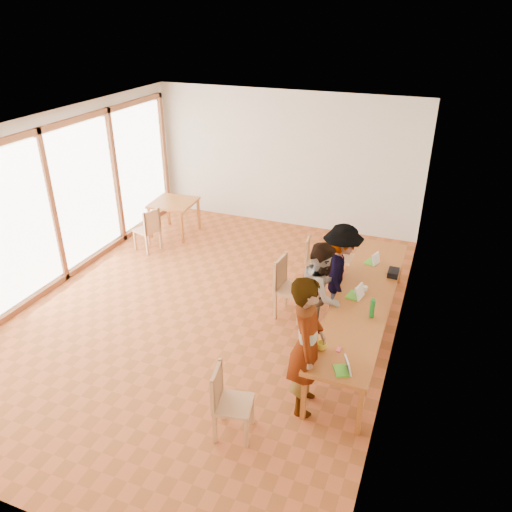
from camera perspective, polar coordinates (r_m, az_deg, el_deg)
The scene contains 24 objects.
ground at distance 8.43m, azimuth -5.45°, elevation -6.22°, with size 8.00×8.00×0.00m, color #AF542A.
wall_back at distance 11.21m, azimuth 3.40°, elevation 10.89°, with size 6.00×0.10×3.00m, color beige.
wall_right at distance 6.99m, azimuth 16.63°, elevation -0.58°, with size 0.10×8.00×3.00m, color beige.
window_wall at distance 9.37m, azimuth -22.41°, elevation 5.58°, with size 0.10×8.00×3.00m, color white.
ceiling at distance 7.24m, azimuth -6.51°, elevation 14.21°, with size 6.00×8.00×0.04m, color white.
communal_table at distance 7.56m, azimuth 12.23°, elevation -4.74°, with size 0.80×4.00×0.75m.
side_table at distance 11.05m, azimuth -9.40°, elevation 5.78°, with size 0.90×0.90×0.75m.
chair_near at distance 5.98m, azimuth -3.56°, elevation -15.58°, with size 0.50×0.50×0.49m.
chair_mid at distance 8.01m, azimuth 3.46°, elevation -2.83°, with size 0.51×0.51×0.54m.
chair_far at distance 9.17m, azimuth 6.39°, elevation 0.23°, with size 0.42×0.42×0.43m.
chair_empty at distance 9.22m, azimuth 9.73°, elevation 0.58°, with size 0.50×0.50×0.49m.
chair_spare at distance 10.36m, azimuth -12.09°, elevation 3.42°, with size 0.53×0.53×0.49m.
person_near at distance 6.11m, azimuth 5.81°, elevation -10.17°, with size 0.68×0.44×1.86m, color gray.
person_mid at distance 7.34m, azimuth 7.52°, elevation -4.33°, with size 0.79×0.62×1.63m, color gray.
person_far at distance 7.90m, azimuth 9.63°, elevation -2.02°, with size 1.06×0.61×1.64m, color gray.
laptop_near at distance 6.04m, azimuth 10.08°, elevation -12.50°, with size 0.26×0.27×0.18m.
laptop_mid at distance 7.45m, azimuth 11.45°, elevation -4.23°, with size 0.26×0.28×0.21m.
laptop_far at distance 8.45m, azimuth 13.26°, elevation -0.51°, with size 0.25×0.27×0.19m.
yellow_mug at distance 6.33m, azimuth 7.51°, elevation -10.15°, with size 0.13×0.13×0.11m, color gold.
green_bottle at distance 7.00m, azimuth 13.14°, elevation -5.86°, with size 0.07×0.07×0.28m, color #166E22.
clear_glass at distance 7.54m, azimuth 11.45°, elevation -3.94°, with size 0.07×0.07×0.09m, color silver.
condiment_cup at distance 7.67m, azimuth 12.36°, elevation -3.61°, with size 0.08×0.08×0.06m, color white.
pink_phone at distance 6.38m, azimuth 9.42°, elevation -10.51°, with size 0.05×0.10×0.01m, color #E4455F.
black_pouch at distance 8.17m, azimuth 15.42°, elevation -1.85°, with size 0.16×0.26×0.09m, color black.
Camera 1 is at (3.29, -6.25, 4.61)m, focal length 35.00 mm.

